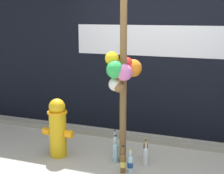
# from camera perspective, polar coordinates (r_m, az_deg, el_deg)

# --- Properties ---
(ground_plane) EXTENTS (14.00, 14.00, 0.00)m
(ground_plane) POSITION_cam_1_polar(r_m,az_deg,el_deg) (4.54, 1.87, -14.19)
(ground_plane) COLOR #ADA899
(building_wall) EXTENTS (10.00, 0.21, 3.59)m
(building_wall) POSITION_cam_1_polar(r_m,az_deg,el_deg) (5.64, 7.44, 9.86)
(building_wall) COLOR black
(building_wall) RESTS_ON ground_plane
(curb_strip) EXTENTS (8.00, 0.12, 0.08)m
(curb_strip) POSITION_cam_1_polar(r_m,az_deg,el_deg) (5.53, 5.73, -8.79)
(curb_strip) COLOR gray
(curb_strip) RESTS_ON ground_plane
(memorial_post) EXTENTS (0.45, 0.57, 2.83)m
(memorial_post) POSITION_cam_1_polar(r_m,az_deg,el_deg) (4.39, 1.81, 5.27)
(memorial_post) COLOR brown
(memorial_post) RESTS_ON ground_plane
(fire_hydrant) EXTENTS (0.47, 0.28, 0.85)m
(fire_hydrant) POSITION_cam_1_polar(r_m,az_deg,el_deg) (4.92, -9.14, -6.76)
(fire_hydrant) COLOR gold
(fire_hydrant) RESTS_ON ground_plane
(bottle_0) EXTENTS (0.06, 0.06, 0.33)m
(bottle_0) POSITION_cam_1_polar(r_m,az_deg,el_deg) (4.86, 5.67, -10.72)
(bottle_0) COLOR brown
(bottle_0) RESTS_ON ground_plane
(bottle_1) EXTENTS (0.07, 0.07, 0.37)m
(bottle_1) POSITION_cam_1_polar(r_m,az_deg,el_deg) (4.47, 1.82, -12.60)
(bottle_1) COLOR brown
(bottle_1) RESTS_ON ground_plane
(bottle_2) EXTENTS (0.06, 0.06, 0.37)m
(bottle_2) POSITION_cam_1_polar(r_m,az_deg,el_deg) (5.04, 0.47, -9.68)
(bottle_2) COLOR silver
(bottle_2) RESTS_ON ground_plane
(bottle_3) EXTENTS (0.07, 0.07, 0.33)m
(bottle_3) POSITION_cam_1_polar(r_m,az_deg,el_deg) (4.70, 5.70, -11.47)
(bottle_3) COLOR silver
(bottle_3) RESTS_ON ground_plane
(bottle_4) EXTENTS (0.07, 0.07, 0.34)m
(bottle_4) POSITION_cam_1_polar(r_m,az_deg,el_deg) (4.83, 1.76, -10.70)
(bottle_4) COLOR #337038
(bottle_4) RESTS_ON ground_plane
(bottle_5) EXTENTS (0.08, 0.08, 0.39)m
(bottle_5) POSITION_cam_1_polar(r_m,az_deg,el_deg) (4.77, 0.62, -10.82)
(bottle_5) COLOR #93CCE0
(bottle_5) RESTS_ON ground_plane
(bottle_6) EXTENTS (0.08, 0.08, 0.31)m
(bottle_6) POSITION_cam_1_polar(r_m,az_deg,el_deg) (4.52, 3.10, -12.68)
(bottle_6) COLOR #B2DBEA
(bottle_6) RESTS_ON ground_plane
(litter_0) EXTENTS (0.17, 0.14, 0.01)m
(litter_0) POSITION_cam_1_polar(r_m,az_deg,el_deg) (5.55, 18.43, -9.71)
(litter_0) COLOR silver
(litter_0) RESTS_ON ground_plane
(litter_2) EXTENTS (0.10, 0.09, 0.01)m
(litter_2) POSITION_cam_1_polar(r_m,az_deg,el_deg) (5.80, -2.52, -8.13)
(litter_2) COLOR #8C99B2
(litter_2) RESTS_ON ground_plane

